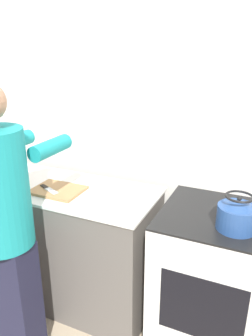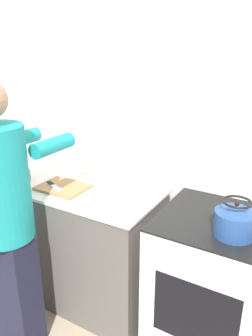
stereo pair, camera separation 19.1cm
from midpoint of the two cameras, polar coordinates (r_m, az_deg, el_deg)
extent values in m
plane|color=tan|center=(2.55, -11.41, -25.79)|extent=(12.00, 12.00, 0.00)
cube|color=silver|center=(2.44, -3.88, 7.85)|extent=(8.00, 0.05, 2.60)
cube|color=#5B5651|center=(2.63, -15.17, -12.07)|extent=(1.61, 0.57, 0.89)
cube|color=silver|center=(2.42, -16.15, -2.89)|extent=(1.63, 0.59, 0.02)
cube|color=silver|center=(2.21, 12.18, -18.58)|extent=(0.66, 0.65, 0.90)
cube|color=black|center=(1.96, 13.16, -8.12)|extent=(0.66, 0.65, 0.01)
cube|color=black|center=(1.95, 10.04, -23.12)|extent=(0.46, 0.01, 0.40)
cube|color=#1F1F36|center=(2.27, -21.39, -20.53)|extent=(0.30, 0.18, 0.79)
cylinder|color=teal|center=(2.13, -21.60, 4.17)|extent=(0.09, 0.30, 0.09)
cylinder|color=teal|center=(1.94, -15.75, 3.40)|extent=(0.09, 0.30, 0.09)
cube|color=#A87A4C|center=(2.27, -14.14, -3.80)|extent=(0.33, 0.26, 0.02)
cube|color=silver|center=(2.24, -15.27, -3.92)|extent=(0.12, 0.08, 0.01)
cube|color=black|center=(2.32, -16.34, -3.17)|extent=(0.08, 0.06, 0.01)
cylinder|color=#284C8C|center=(1.81, 15.89, -8.40)|extent=(0.21, 0.21, 0.13)
cone|color=#284C8C|center=(1.77, 16.15, -6.05)|extent=(0.17, 0.17, 0.03)
sphere|color=black|center=(1.76, 16.24, -5.19)|extent=(0.03, 0.03, 0.03)
torus|color=black|center=(1.75, 16.27, -4.88)|extent=(0.15, 0.15, 0.01)
cylinder|color=#9E4738|center=(2.45, -21.62, -2.05)|extent=(0.15, 0.15, 0.08)
camera|label=1|loc=(0.10, -92.86, -1.06)|focal=35.00mm
camera|label=2|loc=(0.10, 87.14, 1.06)|focal=35.00mm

